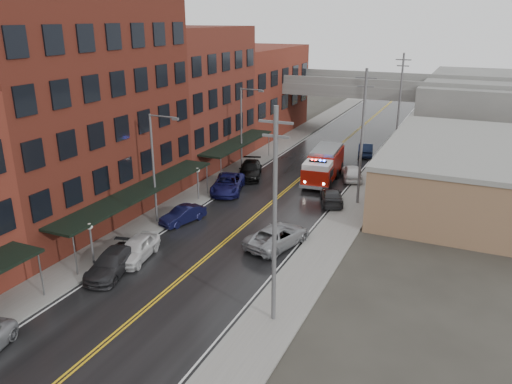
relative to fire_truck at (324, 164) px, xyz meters
The scene contains 30 objects.
road 10.88m from the fire_truck, 102.37° to the right, with size 11.00×160.00×0.02m, color black.
sidewalk_left 14.32m from the fire_truck, 132.44° to the right, with size 3.00×160.00×0.15m, color slate.
sidewalk_right 11.74m from the fire_truck, 64.54° to the right, with size 3.00×160.00×0.15m, color slate.
curb_left 13.27m from the fire_truck, 127.14° to the right, with size 0.30×160.00×0.15m, color gray.
curb_right 11.14m from the fire_truck, 72.31° to the right, with size 0.30×160.00×0.15m, color gray.
brick_building_b 24.56m from the fire_truck, 131.72° to the right, with size 9.00×20.00×18.00m, color #561F16.
brick_building_c 16.65m from the fire_truck, behind, with size 9.00×15.00×15.00m, color #59261A.
brick_building_far 23.84m from the fire_truck, 131.72° to the left, with size 9.00×20.00×12.00m, color maroon.
tan_building 13.73m from the fire_truck, ahead, with size 14.00×22.00×5.00m, color #8D6B4C.
right_far_block 33.50m from the fire_truck, 61.98° to the left, with size 18.00×30.00×8.00m, color slate.
awning_1 20.09m from the fire_truck, 119.23° to the right, with size 2.60×18.00×3.09m.
awning_2 9.88m from the fire_truck, behind, with size 2.60×13.00×3.09m.
globe_lamp_1 26.01m from the fire_truck, 109.55° to the right, with size 0.44×0.44×3.12m.
globe_lamp_2 13.65m from the fire_truck, 129.65° to the right, with size 0.44×0.44×3.12m.
street_lamp_1 19.05m from the fire_truck, 118.21° to the right, with size 2.64×0.22×9.00m.
street_lamp_2 9.53m from the fire_truck, behind, with size 2.64×0.22×9.00m.
utility_pole_0 26.37m from the fire_truck, 79.13° to the right, with size 1.80×0.24×12.00m.
utility_pole_1 8.69m from the fire_truck, 48.31° to the right, with size 1.80×0.24×12.00m.
utility_pole_2 15.98m from the fire_truck, 71.34° to the left, with size 1.80×0.24×12.00m.
overpass 22.04m from the fire_truck, 96.11° to the left, with size 40.00×10.00×7.50m.
fire_truck is the anchor object (origin of this frame).
parked_car_left_3 25.75m from the fire_truck, 105.48° to the right, with size 2.08×5.11×1.48m, color #272629.
parked_car_left_4 23.44m from the fire_truck, 106.46° to the right, with size 1.87×4.64×1.58m, color silver.
parked_car_left_5 17.19m from the fire_truck, 114.73° to the right, with size 1.42×4.08×1.34m, color black.
parked_car_left_6 10.36m from the fire_truck, 135.01° to the right, with size 2.69×5.84×1.62m, color #14144C.
parked_car_left_7 7.68m from the fire_truck, 163.25° to the right, with size 2.24×5.52×1.60m, color black.
parked_car_right_0 16.57m from the fire_truck, 84.71° to the right, with size 2.63×5.70×1.58m, color gray.
parked_car_right_1 6.93m from the fire_truck, 66.81° to the right, with size 1.92×4.72×1.37m, color #29292C.
parked_car_right_2 3.13m from the fire_truck, 25.74° to the left, with size 1.89×4.69×1.60m, color white.
parked_car_right_3 11.53m from the fire_truck, 80.67° to the left, with size 1.67×4.78×1.58m, color black.
Camera 1 is at (16.09, -7.16, 16.04)m, focal length 35.00 mm.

